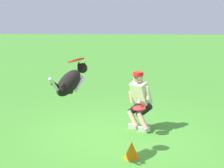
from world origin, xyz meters
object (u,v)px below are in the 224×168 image
frisbee_flying (76,60)px  frisbee_held (139,108)px  training_cone (132,150)px  person (140,99)px  dog (71,81)px

frisbee_flying → frisbee_held: frisbee_flying is taller
training_cone → person: bearing=-97.5°
person → training_cone: person is taller
training_cone → dog: bearing=21.4°
dog → frisbee_flying: 0.38m
dog → frisbee_flying: bearing=10.3°
dog → training_cone: dog is taller
person → frisbee_held: (0.02, 0.39, -0.09)m
person → training_cone: 1.54m
person → training_cone: (0.19, 1.43, -0.54)m
dog → frisbee_held: dog is taller
dog → training_cone: (-0.98, -0.38, -1.31)m
dog → frisbee_flying: frisbee_flying is taller
dog → frisbee_held: bearing=-12.6°
dog → training_cone: size_ratio=3.03×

